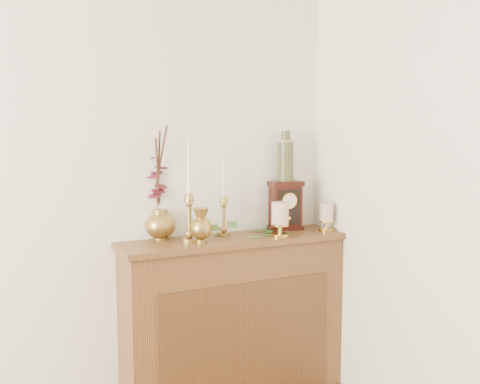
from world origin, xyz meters
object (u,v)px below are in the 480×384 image
candlestick_left (189,209)px  candlestick_center (224,210)px  ginger_jar (157,188)px  ceramic_vase (286,159)px  bud_vase (201,226)px  mantel_clock (285,206)px

candlestick_left → candlestick_center: bearing=19.5°
ginger_jar → ceramic_vase: (0.74, -0.06, 0.14)m
bud_vase → ceramic_vase: (0.58, 0.16, 0.31)m
bud_vase → mantel_clock: (0.58, 0.16, 0.05)m
candlestick_left → bud_vase: bearing=-51.4°
ginger_jar → candlestick_left: bearing=-55.7°
candlestick_center → ceramic_vase: size_ratio=1.53×
mantel_clock → ceramic_vase: bearing=90.0°
bud_vase → ceramic_vase: 0.68m
bud_vase → mantel_clock: bearing=15.0°
bud_vase → mantel_clock: size_ratio=0.65×
mantel_clock → ceramic_vase: size_ratio=0.98×
ginger_jar → ceramic_vase: ginger_jar is taller
candlestick_center → ceramic_vase: bearing=3.5°
candlestick_left → ceramic_vase: size_ratio=1.82×
ceramic_vase → ginger_jar: bearing=175.1°
bud_vase → ginger_jar: bearing=125.4°
candlestick_left → candlestick_center: size_ratio=1.19×
candlestick_center → ginger_jar: 0.37m
candlestick_left → bud_vase: (0.04, -0.05, -0.08)m
candlestick_left → mantel_clock: 0.63m
candlestick_left → mantel_clock: (0.62, 0.10, -0.03)m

